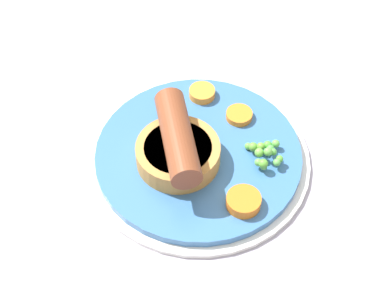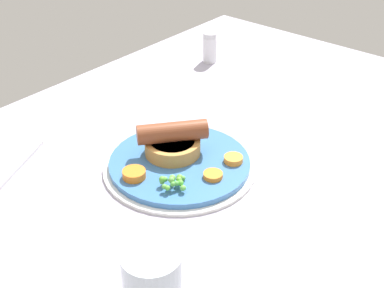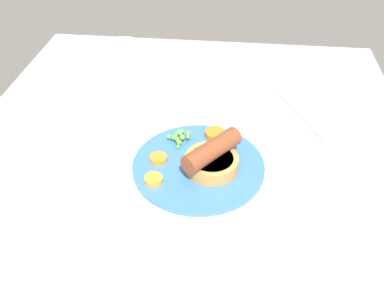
{
  "view_description": "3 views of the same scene",
  "coord_description": "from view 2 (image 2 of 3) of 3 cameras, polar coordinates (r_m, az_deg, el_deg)",
  "views": [
    {
      "loc": [
        -32.1,
        34.08,
        55.78
      ],
      "look_at": [
        -5.95,
        3.72,
        7.17
      ],
      "focal_mm": 60.0,
      "sensor_mm": 36.0,
      "label": 1
    },
    {
      "loc": [
        -55.53,
        -41.93,
        49.39
      ],
      "look_at": [
        -3.91,
        1.47,
        6.83
      ],
      "focal_mm": 50.0,
      "sensor_mm": 36.0,
      "label": 2
    },
    {
      "loc": [
        46.16,
        7.11,
        49.37
      ],
      "look_at": [
        -7.57,
        1.17,
        6.88
      ],
      "focal_mm": 40.0,
      "sensor_mm": 36.0,
      "label": 3
    }
  ],
  "objects": [
    {
      "name": "dining_table",
      "position": [
        0.84,
        2.47,
        -2.31
      ],
      "size": [
        110.0,
        80.0,
        3.0
      ],
      "primitive_type": "cube",
      "color": "#9E99AD",
      "rests_on": "ground"
    },
    {
      "name": "dinner_plate",
      "position": [
        0.81,
        -1.33,
        -2.24
      ],
      "size": [
        23.19,
        23.19,
        1.4
      ],
      "color": "silver",
      "rests_on": "dining_table"
    },
    {
      "name": "sausage_pudding",
      "position": [
        0.81,
        -2.09,
        0.29
      ],
      "size": [
        10.17,
        9.03,
        5.26
      ],
      "rotation": [
        0.0,
        0.0,
        5.6
      ],
      "color": "#BC8442",
      "rests_on": "dinner_plate"
    },
    {
      "name": "pea_pile",
      "position": [
        0.74,
        -2.01,
        -4.01
      ],
      "size": [
        4.45,
        4.21,
        1.88
      ],
      "color": "#4FAB49",
      "rests_on": "dinner_plate"
    },
    {
      "name": "carrot_slice_0",
      "position": [
        0.77,
        2.26,
        -3.34
      ],
      "size": [
        3.94,
        3.94,
        0.72
      ],
      "primitive_type": "cylinder",
      "rotation": [
        0.0,
        0.0,
        0.97
      ],
      "color": "orange",
      "rests_on": "dinner_plate"
    },
    {
      "name": "carrot_slice_1",
      "position": [
        0.77,
        -6.2,
        -3.2
      ],
      "size": [
        4.73,
        4.73,
        1.15
      ],
      "primitive_type": "cylinder",
      "rotation": [
        0.0,
        0.0,
        4.06
      ],
      "color": "orange",
      "rests_on": "dinner_plate"
    },
    {
      "name": "carrot_slice_2",
      "position": [
        0.8,
        4.43,
        -1.62
      ],
      "size": [
        3.92,
        3.92,
        0.91
      ],
      "primitive_type": "cylinder",
      "rotation": [
        0.0,
        0.0,
        0.54
      ],
      "color": "orange",
      "rests_on": "dinner_plate"
    },
    {
      "name": "fork",
      "position": [
        0.84,
        -18.89,
        -2.92
      ],
      "size": [
        16.95,
        9.15,
        0.6
      ],
      "primitive_type": "cube",
      "rotation": [
        0.0,
        0.0,
        0.44
      ],
      "color": "silver",
      "rests_on": "dining_table"
    },
    {
      "name": "salt_shaker",
      "position": [
        1.15,
        1.9,
        10.25
      ],
      "size": [
        2.98,
        2.98,
        6.44
      ],
      "color": "silver",
      "rests_on": "dining_table"
    }
  ]
}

